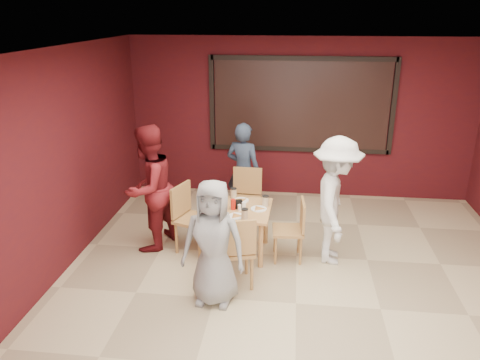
# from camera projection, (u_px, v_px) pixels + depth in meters

# --- Properties ---
(floor) EXTENTS (7.00, 7.00, 0.00)m
(floor) POSITION_uv_depth(u_px,v_px,m) (296.00, 303.00, 5.43)
(floor) COLOR #CCBA8E
(floor) RESTS_ON ground
(window_blinds) EXTENTS (3.00, 0.02, 1.50)m
(window_blinds) POSITION_uv_depth(u_px,v_px,m) (301.00, 105.00, 8.08)
(window_blinds) COLOR black
(dining_table) EXTENTS (0.88, 0.88, 0.83)m
(dining_table) POSITION_uv_depth(u_px,v_px,m) (239.00, 213.00, 6.36)
(dining_table) COLOR tan
(dining_table) RESTS_ON floor
(chair_front) EXTENTS (0.56, 0.56, 0.94)m
(chair_front) POSITION_uv_depth(u_px,v_px,m) (235.00, 248.00, 5.58)
(chair_front) COLOR #B17245
(chair_front) RESTS_ON floor
(chair_back) EXTENTS (0.46, 0.46, 0.92)m
(chair_back) POSITION_uv_depth(u_px,v_px,m) (246.00, 195.00, 7.20)
(chair_back) COLOR #B17245
(chair_back) RESTS_ON floor
(chair_left) EXTENTS (0.59, 0.59, 0.95)m
(chair_left) POSITION_uv_depth(u_px,v_px,m) (189.00, 214.00, 6.48)
(chair_left) COLOR #B17245
(chair_left) RESTS_ON floor
(chair_right) EXTENTS (0.44, 0.44, 0.85)m
(chair_right) POSITION_uv_depth(u_px,v_px,m) (294.00, 227.00, 6.25)
(chair_right) COLOR #B17245
(chair_right) RESTS_ON floor
(diner_front) EXTENTS (0.77, 0.54, 1.49)m
(diner_front) POSITION_uv_depth(u_px,v_px,m) (213.00, 243.00, 5.24)
(diner_front) COLOR gray
(diner_front) RESTS_ON floor
(diner_back) EXTENTS (0.66, 0.54, 1.57)m
(diner_back) POSITION_uv_depth(u_px,v_px,m) (243.00, 171.00, 7.46)
(diner_back) COLOR #2C394F
(diner_back) RESTS_ON floor
(diner_left) EXTENTS (0.94, 1.05, 1.78)m
(diner_left) POSITION_uv_depth(u_px,v_px,m) (149.00, 188.00, 6.45)
(diner_left) COLOR maroon
(diner_left) RESTS_ON floor
(diner_right) EXTENTS (0.70, 1.15, 1.72)m
(diner_right) POSITION_uv_depth(u_px,v_px,m) (336.00, 201.00, 6.09)
(diner_right) COLOR white
(diner_right) RESTS_ON floor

